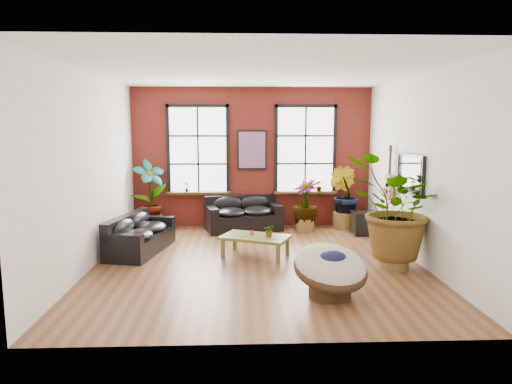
{
  "coord_description": "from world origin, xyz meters",
  "views": [
    {
      "loc": [
        -0.34,
        -8.27,
        2.51
      ],
      "look_at": [
        0.0,
        0.6,
        1.25
      ],
      "focal_mm": 32.0,
      "sensor_mm": 36.0,
      "label": 1
    }
  ],
  "objects_px": {
    "sofa_back": "(243,215)",
    "sofa_left": "(139,235)",
    "papasan_chair": "(330,269)",
    "coffee_table": "(255,238)"
  },
  "relations": [
    {
      "from": "sofa_back",
      "to": "coffee_table",
      "type": "xyz_separation_m",
      "value": [
        0.22,
        -2.36,
        -0.01
      ]
    },
    {
      "from": "sofa_back",
      "to": "sofa_left",
      "type": "height_order",
      "value": "sofa_back"
    },
    {
      "from": "sofa_left",
      "to": "sofa_back",
      "type": "bearing_deg",
      "value": -36.61
    },
    {
      "from": "sofa_back",
      "to": "sofa_left",
      "type": "xyz_separation_m",
      "value": [
        -2.14,
        -1.92,
        -0.04
      ]
    },
    {
      "from": "coffee_table",
      "to": "sofa_back",
      "type": "bearing_deg",
      "value": 118.63
    },
    {
      "from": "coffee_table",
      "to": "papasan_chair",
      "type": "xyz_separation_m",
      "value": [
        1.04,
        -2.18,
        0.06
      ]
    },
    {
      "from": "sofa_left",
      "to": "coffee_table",
      "type": "relative_size",
      "value": 1.37
    },
    {
      "from": "sofa_left",
      "to": "coffee_table",
      "type": "height_order",
      "value": "sofa_left"
    },
    {
      "from": "sofa_back",
      "to": "papasan_chair",
      "type": "height_order",
      "value": "papasan_chair"
    },
    {
      "from": "coffee_table",
      "to": "papasan_chair",
      "type": "relative_size",
      "value": 1.08
    }
  ]
}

